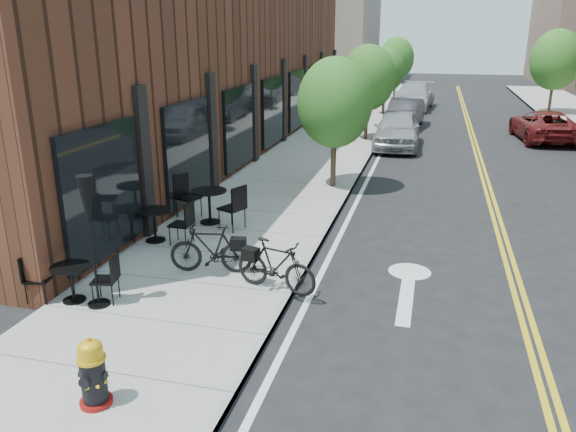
% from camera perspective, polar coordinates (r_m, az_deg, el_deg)
% --- Properties ---
extents(ground, '(120.00, 120.00, 0.00)m').
position_cam_1_polar(ground, '(8.94, -2.09, -12.66)').
color(ground, black).
rests_on(ground, ground).
extents(sidewalk_near, '(4.00, 70.00, 0.12)m').
position_cam_1_polar(sidewalk_near, '(18.42, 0.81, 4.03)').
color(sidewalk_near, '#9E9B93').
rests_on(sidewalk_near, ground).
extents(building_near, '(5.00, 28.00, 7.00)m').
position_cam_1_polar(building_near, '(23.08, -7.98, 15.41)').
color(building_near, '#3F2114').
rests_on(building_near, ground).
extents(bg_building_left, '(8.00, 14.00, 10.00)m').
position_cam_1_polar(bg_building_left, '(56.28, 4.31, 18.66)').
color(bg_building_left, '#726656').
rests_on(bg_building_left, ground).
extents(tree_near_a, '(2.20, 2.20, 3.81)m').
position_cam_1_polar(tree_near_a, '(16.70, 4.78, 11.38)').
color(tree_near_a, '#382B1E').
rests_on(tree_near_a, sidewalk_near).
extents(tree_near_b, '(2.30, 2.30, 3.98)m').
position_cam_1_polar(tree_near_b, '(24.57, 8.13, 13.73)').
color(tree_near_b, '#382B1E').
rests_on(tree_near_b, sidewalk_near).
extents(tree_near_c, '(2.10, 2.10, 3.67)m').
position_cam_1_polar(tree_near_c, '(32.53, 9.85, 14.40)').
color(tree_near_c, '#382B1E').
rests_on(tree_near_c, sidewalk_near).
extents(tree_near_d, '(2.40, 2.40, 4.11)m').
position_cam_1_polar(tree_near_d, '(40.48, 10.93, 15.43)').
color(tree_near_d, '#382B1E').
rests_on(tree_near_d, sidewalk_near).
extents(tree_far_c, '(2.80, 2.80, 4.62)m').
position_cam_1_polar(tree_far_c, '(35.94, 25.58, 14.13)').
color(tree_far_c, '#382B1E').
rests_on(tree_far_c, sidewalk_far).
extents(fire_hydrant, '(0.44, 0.44, 0.94)m').
position_cam_1_polar(fire_hydrant, '(7.62, -19.21, -14.83)').
color(fire_hydrant, maroon).
rests_on(fire_hydrant, sidewalk_near).
extents(bicycle_left, '(1.67, 0.73, 0.97)m').
position_cam_1_polar(bicycle_left, '(10.93, -7.83, -3.31)').
color(bicycle_left, black).
rests_on(bicycle_left, sidewalk_near).
extents(bicycle_right, '(1.68, 0.86, 0.97)m').
position_cam_1_polar(bicycle_right, '(10.07, -1.24, -5.06)').
color(bicycle_right, black).
rests_on(bicycle_right, sidewalk_near).
extents(bistro_set_a, '(1.61, 0.81, 0.85)m').
position_cam_1_polar(bistro_set_a, '(10.41, -21.13, -5.91)').
color(bistro_set_a, black).
rests_on(bistro_set_a, sidewalk_near).
extents(bistro_set_b, '(1.75, 0.77, 0.95)m').
position_cam_1_polar(bistro_set_b, '(12.79, -13.43, -0.46)').
color(bistro_set_b, black).
rests_on(bistro_set_b, sidewalk_near).
extents(bistro_set_c, '(2.02, 1.23, 1.07)m').
position_cam_1_polar(bistro_set_c, '(13.74, -7.99, 1.47)').
color(bistro_set_c, black).
rests_on(bistro_set_c, sidewalk_near).
extents(patio_umbrella, '(0.37, 0.37, 2.29)m').
position_cam_1_polar(patio_umbrella, '(9.68, -19.60, 0.18)').
color(patio_umbrella, black).
rests_on(patio_umbrella, sidewalk_near).
extents(parked_car_a, '(1.86, 4.47, 1.51)m').
position_cam_1_polar(parked_car_a, '(23.69, 11.02, 8.64)').
color(parked_car_a, '#95989C').
rests_on(parked_car_a, ground).
extents(parked_car_b, '(1.86, 4.35, 1.40)m').
position_cam_1_polar(parked_car_b, '(28.90, 11.77, 10.17)').
color(parked_car_b, black).
rests_on(parked_car_b, ground).
extents(parked_car_c, '(2.65, 5.55, 1.56)m').
position_cam_1_polar(parked_car_c, '(36.01, 12.61, 11.79)').
color(parked_car_c, '#A3A3A7').
rests_on(parked_car_c, ground).
extents(parked_car_far, '(2.65, 4.95, 1.32)m').
position_cam_1_polar(parked_car_far, '(27.22, 24.57, 8.35)').
color(parked_car_far, maroon).
rests_on(parked_car_far, ground).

